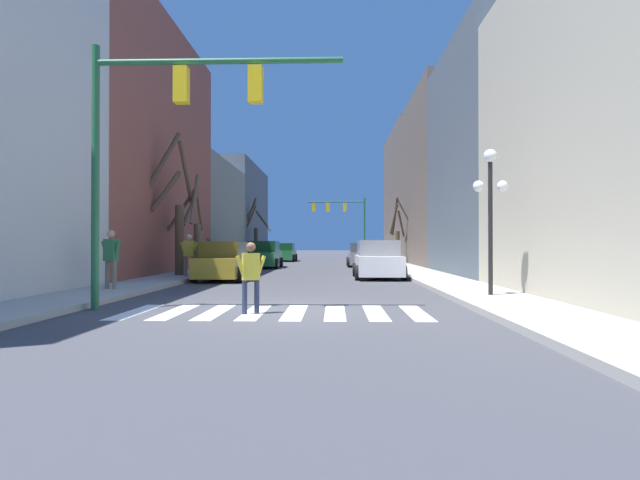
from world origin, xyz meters
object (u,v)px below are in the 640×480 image
car_parked_left_mid (378,261)px  car_driving_away_lane (363,256)px  traffic_signal_near (165,119)px  street_tree_right_near (174,212)px  pedestrian_crossing_street (189,251)px  street_lamp_right_corner (490,191)px  street_tree_left_far (254,230)px  car_parked_right_mid (284,253)px  pedestrian_near_right_corner (111,254)px  street_tree_right_mid (398,233)px  traffic_signal_far (343,214)px  car_driving_toward_lane (224,262)px  pedestrian_on_right_sidewalk (208,250)px  street_tree_left_near (194,228)px  pedestrian_waiting_at_curb (251,272)px  car_parked_right_near (264,255)px

car_parked_left_mid → car_driving_away_lane: bearing=0.0°
traffic_signal_near → street_tree_right_near: (-3.28, 10.77, -1.45)m
traffic_signal_near → pedestrian_crossing_street: (-2.36, 9.92, -3.22)m
street_lamp_right_corner → street_tree_left_far: size_ratio=0.69×
car_parked_right_mid → car_driving_away_lane: bearing=-148.7°
traffic_signal_near → pedestrian_near_right_corner: 5.76m
street_lamp_right_corner → street_tree_right_mid: size_ratio=0.81×
traffic_signal_far → street_tree_left_far: (-8.33, -2.50, -1.60)m
street_lamp_right_corner → street_tree_right_mid: bearing=89.0°
car_driving_toward_lane → street_tree_right_near: bearing=64.5°
car_driving_toward_lane → pedestrian_on_right_sidewalk: (-2.57, 7.47, 0.43)m
car_parked_right_mid → street_tree_left_far: bearing=72.3°
pedestrian_crossing_street → street_tree_right_mid: size_ratio=0.37×
traffic_signal_near → street_tree_left_far: (-3.51, 34.69, -1.56)m
street_tree_right_near → street_tree_left_near: bearing=69.3°
pedestrian_waiting_at_curb → car_parked_left_mid: bearing=50.4°
car_parked_left_mid → street_lamp_right_corner: bearing=-165.2°
car_parked_right_near → car_driving_toward_lane: size_ratio=1.14×
car_parked_right_near → street_tree_right_near: size_ratio=0.72×
street_tree_right_mid → street_tree_left_near: 17.54m
street_tree_right_near → street_lamp_right_corner: bearing=-36.5°
traffic_signal_near → pedestrian_on_right_sidewalk: 17.66m
traffic_signal_far → street_tree_right_mid: bearing=-72.0°
traffic_signal_far → car_parked_right_near: 17.46m
traffic_signal_far → street_tree_right_near: bearing=-107.0°
pedestrian_waiting_at_curb → street_tree_right_mid: 26.90m
street_tree_right_mid → street_tree_right_near: bearing=-129.0°
car_driving_away_lane → street_tree_right_mid: street_tree_right_mid is taller
street_lamp_right_corner → pedestrian_waiting_at_curb: 7.04m
car_parked_right_mid → pedestrian_on_right_sidewalk: (-2.65, -16.74, 0.43)m
car_parked_right_mid → street_tree_left_far: size_ratio=0.85×
traffic_signal_far → street_tree_left_far: size_ratio=1.06×
car_parked_right_near → pedestrian_near_right_corner: pedestrian_near_right_corner is taller
car_parked_right_near → car_driving_toward_lane: 11.46m
traffic_signal_near → pedestrian_crossing_street: traffic_signal_near is taller
street_tree_left_near → pedestrian_crossing_street: bearing=-79.5°
pedestrian_waiting_at_curb → street_tree_left_near: size_ratio=0.33×
car_driving_toward_lane → street_tree_right_near: (-2.53, 1.20, 2.22)m
car_parked_left_mid → pedestrian_waiting_at_curb: size_ratio=2.74×
traffic_signal_near → car_driving_away_lane: 24.00m
traffic_signal_far → pedestrian_near_right_corner: size_ratio=3.35×
car_parked_left_mid → pedestrian_crossing_street: pedestrian_crossing_street is taller
pedestrian_near_right_corner → street_tree_right_near: size_ratio=0.28×
car_parked_left_mid → street_tree_right_near: bearing=91.6°
car_driving_away_lane → street_tree_right_mid: 4.04m
traffic_signal_far → street_tree_left_near: bearing=-106.8°
street_tree_right_mid → street_tree_right_near: street_tree_right_near is taller
pedestrian_near_right_corner → street_tree_left_near: size_ratio=0.38×
car_driving_toward_lane → pedestrian_on_right_sidewalk: 7.91m
street_lamp_right_corner → street_tree_right_near: (-11.48, 8.50, 0.01)m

